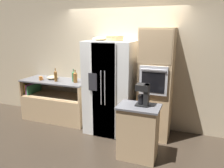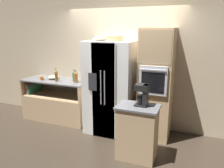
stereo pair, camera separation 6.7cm
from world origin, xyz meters
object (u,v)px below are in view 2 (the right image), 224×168
object	(u,v)px
bottle_tall	(76,77)
mixing_bowl	(53,77)
coffee_maker	(143,94)
mug	(42,78)
refrigerator	(111,87)
wicker_basket	(115,38)
fruit_bowl	(100,38)
wall_oven	(156,84)
bottle_wide	(74,76)
bottle_short	(56,76)

from	to	relation	value
bottle_tall	mixing_bowl	bearing A→B (deg)	170.89
coffee_maker	mug	bearing A→B (deg)	164.28
refrigerator	wicker_basket	bearing A→B (deg)	-21.54
fruit_bowl	mixing_bowl	distance (m)	1.58
wall_oven	bottle_tall	size ratio (longest dim) A/B	7.64
mixing_bowl	coffee_maker	distance (m)	2.52
refrigerator	wicker_basket	xyz separation A→B (m)	(0.09, -0.03, 0.98)
coffee_maker	bottle_wide	bearing A→B (deg)	153.83
wicker_basket	bottle_tall	xyz separation A→B (m)	(-0.93, 0.07, -0.84)
bottle_wide	mixing_bowl	size ratio (longest dim) A/B	1.06
mug	mixing_bowl	size ratio (longest dim) A/B	0.42
bottle_short	coffee_maker	size ratio (longest dim) A/B	0.85
refrigerator	mixing_bowl	world-z (taller)	refrigerator
bottle_short	bottle_tall	bearing A→B (deg)	8.57
wall_oven	fruit_bowl	bearing A→B (deg)	-174.72
bottle_wide	mug	distance (m)	0.78
bottle_short	mixing_bowl	size ratio (longest dim) A/B	1.13
bottle_tall	bottle_short	size ratio (longest dim) A/B	0.93
wall_oven	bottle_short	size ratio (longest dim) A/B	7.08
fruit_bowl	coffee_maker	bearing A→B (deg)	-35.18
refrigerator	wicker_basket	world-z (taller)	wicker_basket
bottle_wide	wall_oven	bearing A→B (deg)	-0.56
coffee_maker	wicker_basket	bearing A→B (deg)	135.85
bottle_tall	coffee_maker	world-z (taller)	coffee_maker
mixing_bowl	bottle_short	bearing A→B (deg)	-39.81
refrigerator	bottle_tall	distance (m)	0.85
wicker_basket	wall_oven	bearing A→B (deg)	8.59
fruit_bowl	bottle_wide	bearing A→B (deg)	170.34
mug	bottle_wide	bearing A→B (deg)	11.53
refrigerator	bottle_short	bearing A→B (deg)	-178.39
refrigerator	bottle_tall	size ratio (longest dim) A/B	6.75
wall_oven	mug	size ratio (longest dim) A/B	19.05
mug	coffee_maker	xyz separation A→B (m)	(2.53, -0.71, 0.11)
bottle_tall	mug	bearing A→B (deg)	-174.30
refrigerator	fruit_bowl	distance (m)	0.99
fruit_bowl	bottle_tall	xyz separation A→B (m)	(-0.62, 0.05, -0.83)
wicker_basket	coffee_maker	xyz separation A→B (m)	(0.75, -0.73, -0.82)
refrigerator	mixing_bowl	bearing A→B (deg)	174.74
coffee_maker	mixing_bowl	bearing A→B (deg)	158.95
wall_oven	bottle_wide	bearing A→B (deg)	179.44
bottle_short	wall_oven	bearing A→B (deg)	3.20
wall_oven	bottle_tall	bearing A→B (deg)	-178.22
bottle_tall	mixing_bowl	size ratio (longest dim) A/B	1.05
bottle_tall	refrigerator	bearing A→B (deg)	-2.18
bottle_short	bottle_wide	distance (m)	0.40
refrigerator	fruit_bowl	size ratio (longest dim) A/B	6.21
wicker_basket	bottle_wide	xyz separation A→B (m)	(-1.01, 0.14, -0.85)
wicker_basket	bottle_tall	distance (m)	1.26
wicker_basket	bottle_wide	size ratio (longest dim) A/B	1.22
wicker_basket	bottle_wide	world-z (taller)	wicker_basket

